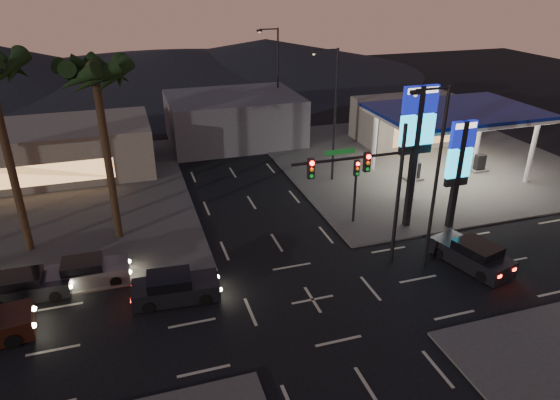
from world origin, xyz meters
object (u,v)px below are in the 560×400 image
object	(u,v)px
gas_station	(456,114)
traffic_signal_mast	(370,180)
car_lane_b_front	(88,272)
suv_station	(472,255)
pylon_sign_tall	(417,130)
car_lane_b_mid	(27,287)
car_lane_a_front	(175,288)
pylon_sign_short	(459,159)

from	to	relation	value
gas_station	traffic_signal_mast	size ratio (longest dim) A/B	1.53
car_lane_b_front	suv_station	distance (m)	20.68
pylon_sign_tall	car_lane_b_mid	xyz separation A→B (m)	(-21.99, -0.96, -5.77)
car_lane_a_front	suv_station	world-z (taller)	suv_station
gas_station	traffic_signal_mast	distance (m)	15.82
traffic_signal_mast	car_lane_b_mid	distance (m)	18.03
gas_station	pylon_sign_short	xyz separation A→B (m)	(-5.00, -7.50, -0.42)
car_lane_b_front	gas_station	bearing A→B (deg)	14.71
car_lane_b_front	suv_station	bearing A→B (deg)	-13.23
car_lane_a_front	car_lane_b_front	xyz separation A→B (m)	(-4.13, 2.86, -0.03)
car_lane_a_front	gas_station	bearing A→B (deg)	23.65
car_lane_a_front	car_lane_b_mid	world-z (taller)	car_lane_a_front
traffic_signal_mast	car_lane_b_front	xyz separation A→B (m)	(-14.39, 3.02, -4.60)
pylon_sign_short	traffic_signal_mast	bearing A→B (deg)	-160.87
car_lane_b_mid	car_lane_b_front	bearing A→B (deg)	9.35
car_lane_a_front	car_lane_b_mid	xyz separation A→B (m)	(-6.99, 2.39, -0.04)
pylon_sign_short	gas_station	bearing A→B (deg)	56.31
traffic_signal_mast	car_lane_a_front	bearing A→B (deg)	179.10
pylon_sign_short	car_lane_b_front	size ratio (longest dim) A/B	1.67
pylon_sign_tall	traffic_signal_mast	size ratio (longest dim) A/B	1.12
pylon_sign_short	suv_station	distance (m)	5.98
pylon_sign_short	car_lane_b_mid	xyz separation A→B (m)	(-24.49, 0.04, -4.04)
traffic_signal_mast	suv_station	world-z (taller)	traffic_signal_mast
gas_station	car_lane_b_front	xyz separation A→B (m)	(-26.63, -6.99, -4.45)
gas_station	pylon_sign_tall	xyz separation A→B (m)	(-7.50, -6.50, 1.31)
traffic_signal_mast	car_lane_b_front	size ratio (longest dim) A/B	1.91
traffic_signal_mast	car_lane_b_front	distance (m)	15.41
car_lane_b_mid	pylon_sign_tall	bearing A→B (deg)	2.50
suv_station	car_lane_b_front	bearing A→B (deg)	166.77
car_lane_b_front	traffic_signal_mast	bearing A→B (deg)	-11.86
car_lane_b_front	suv_station	xyz separation A→B (m)	(20.13, -4.73, 0.07)
pylon_sign_tall	car_lane_a_front	xyz separation A→B (m)	(-15.00, -3.35, -5.74)
pylon_sign_short	traffic_signal_mast	size ratio (longest dim) A/B	0.88
gas_station	car_lane_b_mid	world-z (taller)	gas_station
pylon_sign_tall	pylon_sign_short	size ratio (longest dim) A/B	1.29
pylon_sign_tall	car_lane_b_front	size ratio (longest dim) A/B	2.15
suv_station	car_lane_a_front	bearing A→B (deg)	173.33
gas_station	suv_station	xyz separation A→B (m)	(-6.50, -11.72, -4.39)
car_lane_b_mid	traffic_signal_mast	bearing A→B (deg)	-8.41
pylon_sign_tall	gas_station	bearing A→B (deg)	40.91
pylon_sign_tall	car_lane_b_mid	world-z (taller)	pylon_sign_tall
car_lane_b_mid	suv_station	distance (m)	23.38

